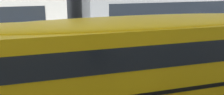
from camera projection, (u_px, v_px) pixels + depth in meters
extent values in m
plane|color=#424244|center=(88.00, 88.00, 9.49)|extent=(400.00, 400.00, 0.00)
cube|color=gray|center=(62.00, 44.00, 16.46)|extent=(120.00, 3.00, 0.01)
cube|color=silver|center=(88.00, 88.00, 9.49)|extent=(110.00, 0.16, 0.01)
cube|color=yellow|center=(145.00, 57.00, 7.87)|extent=(11.32, 2.87, 2.25)
cube|color=black|center=(145.00, 45.00, 7.77)|extent=(10.65, 2.89, 0.65)
cube|color=black|center=(144.00, 76.00, 8.04)|extent=(11.34, 2.90, 0.12)
ellipsoid|color=yellow|center=(146.00, 23.00, 7.59)|extent=(10.87, 2.65, 0.37)
cylinder|color=red|center=(29.00, 58.00, 8.22)|extent=(0.46, 0.46, 0.03)
cylinder|color=black|center=(10.00, 90.00, 8.11)|extent=(1.03, 0.31, 1.02)
cylinder|color=black|center=(222.00, 65.00, 10.56)|extent=(1.03, 0.31, 1.02)
cube|color=black|center=(193.00, 8.00, 20.90)|extent=(15.26, 0.04, 1.10)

